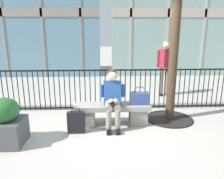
# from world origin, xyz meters

# --- Properties ---
(ground_plane) EXTENTS (60.00, 60.00, 0.00)m
(ground_plane) POSITION_xyz_m (0.00, 0.00, 0.00)
(ground_plane) COLOR #B2ADA3
(stone_bench) EXTENTS (1.60, 0.44, 0.45)m
(stone_bench) POSITION_xyz_m (0.00, 0.00, 0.27)
(stone_bench) COLOR gray
(stone_bench) RESTS_ON ground
(seated_person_with_phone) EXTENTS (0.52, 0.66, 1.21)m
(seated_person_with_phone) POSITION_xyz_m (-0.00, -0.13, 0.65)
(seated_person_with_phone) COLOR gray
(seated_person_with_phone) RESTS_ON ground
(handbag_on_bench) EXTENTS (0.38, 0.18, 0.39)m
(handbag_on_bench) POSITION_xyz_m (0.58, -0.01, 0.58)
(handbag_on_bench) COLOR #33477F
(handbag_on_bench) RESTS_ON stone_bench
(shopping_bag) EXTENTS (0.34, 0.13, 0.53)m
(shopping_bag) POSITION_xyz_m (-0.73, -0.38, 0.22)
(shopping_bag) COLOR black
(shopping_bag) RESTS_ON ground
(bystander_at_railing) EXTENTS (0.55, 0.39, 1.71)m
(bystander_at_railing) POSITION_xyz_m (1.76, 2.21, 1.00)
(bystander_at_railing) COLOR #6B6051
(bystander_at_railing) RESTS_ON ground
(plaza_railing) EXTENTS (8.24, 0.04, 1.04)m
(plaza_railing) POSITION_xyz_m (-0.00, 0.98, 0.53)
(plaza_railing) COLOR black
(plaza_railing) RESTS_ON ground
(planter) EXTENTS (0.59, 0.59, 0.85)m
(planter) POSITION_xyz_m (-1.90, -0.77, 0.39)
(planter) COLOR #4C4C51
(planter) RESTS_ON ground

